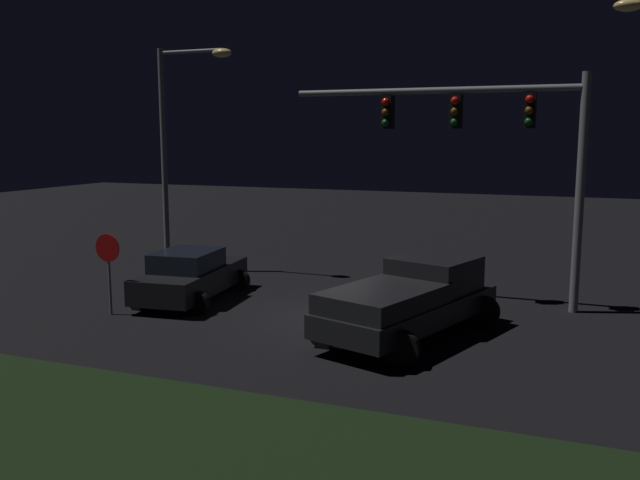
# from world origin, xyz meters

# --- Properties ---
(ground_plane) EXTENTS (80.00, 80.00, 0.00)m
(ground_plane) POSITION_xyz_m (0.00, 0.00, 0.00)
(ground_plane) COLOR black
(grass_median) EXTENTS (24.58, 5.79, 0.10)m
(grass_median) POSITION_xyz_m (0.00, -8.84, 0.05)
(grass_median) COLOR black
(grass_median) RESTS_ON ground_plane
(pickup_truck) EXTENTS (3.96, 5.75, 1.80)m
(pickup_truck) POSITION_xyz_m (2.54, -0.97, 1.00)
(pickup_truck) COLOR black
(pickup_truck) RESTS_ON ground_plane
(car_sedan) EXTENTS (2.78, 4.56, 1.51)m
(car_sedan) POSITION_xyz_m (-4.44, 0.15, 0.74)
(car_sedan) COLOR black
(car_sedan) RESTS_ON ground_plane
(traffic_signal_gantry) EXTENTS (8.32, 0.56, 6.50)m
(traffic_signal_gantry) POSITION_xyz_m (3.72, 2.80, 4.90)
(traffic_signal_gantry) COLOR slate
(traffic_signal_gantry) RESTS_ON ground_plane
(street_lamp_left) EXTENTS (2.86, 0.44, 7.79)m
(street_lamp_left) POSITION_xyz_m (-6.98, 3.62, 4.96)
(street_lamp_left) COLOR slate
(street_lamp_left) RESTS_ON ground_plane
(stop_sign) EXTENTS (0.76, 0.08, 2.23)m
(stop_sign) POSITION_xyz_m (-5.57, -2.10, 1.56)
(stop_sign) COLOR slate
(stop_sign) RESTS_ON ground_plane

